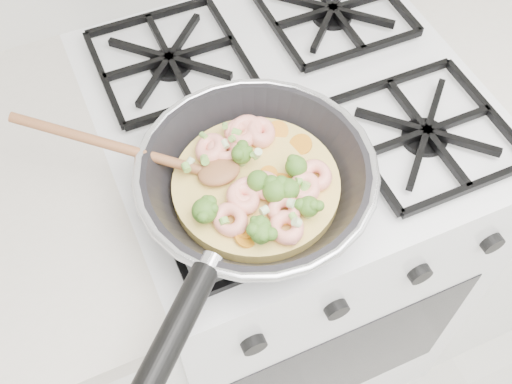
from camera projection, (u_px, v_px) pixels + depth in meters
name	position (u px, v px, depth m)	size (l,w,h in m)	color
stove	(282.00, 239.00, 1.34)	(0.60, 0.60, 0.92)	white
skillet	(254.00, 183.00, 0.81)	(0.44, 0.44, 0.10)	black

